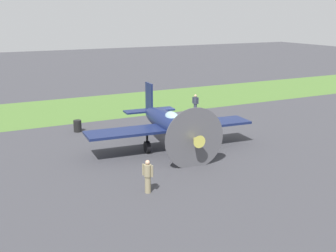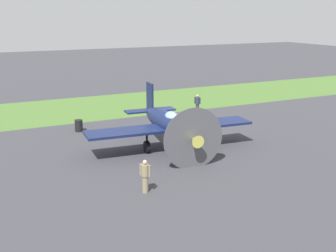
# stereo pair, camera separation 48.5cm
# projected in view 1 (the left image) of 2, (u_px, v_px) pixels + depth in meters

# --- Properties ---
(ground_plane) EXTENTS (160.00, 160.00, 0.00)m
(ground_plane) POSITION_uv_depth(u_px,v_px,m) (185.00, 135.00, 31.98)
(ground_plane) COLOR #38383D
(grass_verge) EXTENTS (120.00, 11.00, 0.01)m
(grass_verge) POSITION_uv_depth(u_px,v_px,m) (122.00, 104.00, 42.84)
(grass_verge) COLOR #476B2D
(grass_verge) RESTS_ON ground
(airplane_lead) EXTENTS (11.36, 8.99, 4.04)m
(airplane_lead) POSITION_uv_depth(u_px,v_px,m) (169.00, 124.00, 28.51)
(airplane_lead) COLOR #141E47
(airplane_lead) RESTS_ON ground
(ground_crew_chief) EXTENTS (0.40, 0.54, 1.73)m
(ground_crew_chief) POSITION_uv_depth(u_px,v_px,m) (148.00, 176.00, 21.55)
(ground_crew_chief) COLOR #847A5B
(ground_crew_chief) RESTS_ON ground
(ground_crew_mechanic) EXTENTS (0.39, 0.55, 1.73)m
(ground_crew_mechanic) POSITION_uv_depth(u_px,v_px,m) (195.00, 103.00, 38.75)
(ground_crew_mechanic) COLOR #2D3342
(ground_crew_mechanic) RESTS_ON ground
(fuel_drum) EXTENTS (0.60, 0.60, 0.90)m
(fuel_drum) POSITION_uv_depth(u_px,v_px,m) (78.00, 126.00, 32.84)
(fuel_drum) COLOR black
(fuel_drum) RESTS_ON ground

